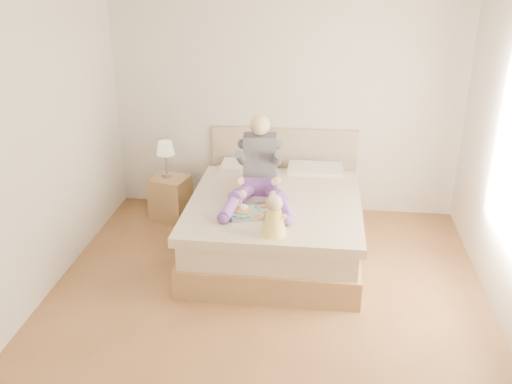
# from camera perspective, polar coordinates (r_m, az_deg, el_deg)

# --- Properties ---
(room) EXTENTS (4.02, 4.22, 2.71)m
(room) POSITION_cam_1_polar(r_m,az_deg,el_deg) (4.53, 2.09, 4.95)
(room) COLOR brown
(room) RESTS_ON ground
(bed) EXTENTS (1.70, 2.18, 1.00)m
(bed) POSITION_cam_1_polar(r_m,az_deg,el_deg) (5.98, 2.04, -2.67)
(bed) COLOR olive
(bed) RESTS_ON ground
(nightstand) EXTENTS (0.48, 0.45, 0.50)m
(nightstand) POSITION_cam_1_polar(r_m,az_deg,el_deg) (6.71, -8.55, -0.54)
(nightstand) COLOR olive
(nightstand) RESTS_ON ground
(lamp) EXTENTS (0.21, 0.21, 0.42)m
(lamp) POSITION_cam_1_polar(r_m,az_deg,el_deg) (6.54, -9.04, 4.16)
(lamp) COLOR #ACAFB3
(lamp) RESTS_ON nightstand
(adult) EXTENTS (0.70, 1.01, 0.83)m
(adult) POSITION_cam_1_polar(r_m,az_deg,el_deg) (5.69, 0.31, 1.86)
(adult) COLOR #6D3E9B
(adult) RESTS_ON bed
(tray) EXTENTS (0.54, 0.47, 0.13)m
(tray) POSITION_cam_1_polar(r_m,az_deg,el_deg) (5.40, -0.28, -1.80)
(tray) COLOR #ACAFB3
(tray) RESTS_ON bed
(baby) EXTENTS (0.25, 0.33, 0.37)m
(baby) POSITION_cam_1_polar(r_m,az_deg,el_deg) (4.97, 1.80, -2.62)
(baby) COLOR #EDDD4A
(baby) RESTS_ON bed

